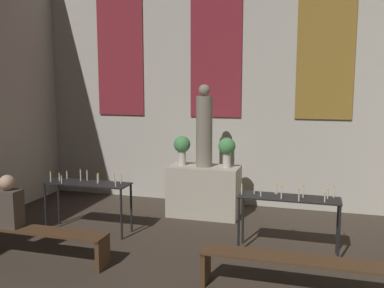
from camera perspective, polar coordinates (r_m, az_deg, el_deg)
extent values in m
cube|color=beige|center=(8.77, 3.31, 10.30)|extent=(7.70, 0.12, 5.63)
cube|color=maroon|center=(9.42, -9.60, 13.48)|extent=(1.04, 0.03, 3.15)
cube|color=maroon|center=(8.73, 3.22, 14.02)|extent=(1.04, 0.03, 3.15)
cube|color=olive|center=(8.51, 17.48, 13.82)|extent=(1.04, 0.03, 3.15)
cube|color=#BCB29E|center=(8.06, 1.60, -6.29)|extent=(1.32, 0.65, 0.95)
cylinder|color=gray|center=(7.86, 1.63, 1.66)|extent=(0.30, 0.30, 1.30)
sphere|color=gray|center=(7.81, 1.66, 7.18)|extent=(0.21, 0.21, 0.21)
cylinder|color=beige|center=(8.05, -1.33, -1.83)|extent=(0.15, 0.15, 0.29)
sphere|color=#4C9351|center=(8.01, -1.34, -0.04)|extent=(0.31, 0.31, 0.31)
cylinder|color=beige|center=(7.83, 4.65, -2.12)|extent=(0.15, 0.15, 0.29)
sphere|color=#4C9351|center=(7.79, 4.67, -0.29)|extent=(0.31, 0.31, 0.31)
cube|color=black|center=(7.32, -13.77, -5.09)|extent=(1.45, 0.44, 0.02)
cylinder|color=black|center=(7.64, -18.95, -8.01)|extent=(0.04, 0.04, 0.82)
cylinder|color=black|center=(6.95, -9.40, -9.27)|extent=(0.04, 0.04, 0.82)
cylinder|color=black|center=(7.94, -17.37, -7.34)|extent=(0.04, 0.04, 0.82)
cylinder|color=black|center=(7.28, -8.11, -8.44)|extent=(0.04, 0.04, 0.82)
cylinder|color=silver|center=(7.46, -13.81, -4.15)|extent=(0.02, 0.02, 0.16)
sphere|color=#F9CC4C|center=(7.45, -13.84, -3.48)|extent=(0.02, 0.02, 0.02)
cylinder|color=silver|center=(7.36, -17.00, -4.64)|extent=(0.02, 0.02, 0.11)
sphere|color=#F9CC4C|center=(7.34, -17.02, -4.14)|extent=(0.02, 0.02, 0.02)
cylinder|color=silver|center=(7.56, -17.26, -4.31)|extent=(0.02, 0.02, 0.11)
sphere|color=#F9CC4C|center=(7.54, -17.28, -3.81)|extent=(0.02, 0.02, 0.02)
cylinder|color=silver|center=(7.26, -10.34, -4.51)|extent=(0.02, 0.02, 0.13)
sphere|color=#F9CC4C|center=(7.24, -10.35, -3.92)|extent=(0.02, 0.02, 0.02)
cylinder|color=silver|center=(7.25, -12.38, -4.53)|extent=(0.02, 0.02, 0.14)
sphere|color=#F9CC4C|center=(7.23, -12.40, -3.89)|extent=(0.02, 0.02, 0.02)
cylinder|color=silver|center=(7.19, -12.50, -4.64)|extent=(0.02, 0.02, 0.14)
sphere|color=#F9CC4C|center=(7.17, -12.52, -4.02)|extent=(0.02, 0.02, 0.02)
cylinder|color=silver|center=(7.13, -9.46, -4.64)|extent=(0.02, 0.02, 0.15)
sphere|color=#F9CC4C|center=(7.11, -9.47, -3.97)|extent=(0.02, 0.02, 0.02)
cylinder|color=silver|center=(7.44, -14.63, -4.13)|extent=(0.02, 0.02, 0.18)
sphere|color=#F9CC4C|center=(7.42, -14.66, -3.38)|extent=(0.02, 0.02, 0.02)
cylinder|color=silver|center=(6.93, -10.14, -5.19)|extent=(0.02, 0.02, 0.11)
sphere|color=#F9CC4C|center=(6.91, -10.16, -4.67)|extent=(0.02, 0.02, 0.02)
cylinder|color=silver|center=(7.53, -18.33, -4.24)|extent=(0.02, 0.02, 0.15)
sphere|color=#F9CC4C|center=(7.51, -18.36, -3.60)|extent=(0.02, 0.02, 0.02)
cylinder|color=silver|center=(7.70, -16.34, -4.06)|extent=(0.02, 0.02, 0.11)
sphere|color=#F9CC4C|center=(7.69, -16.36, -3.59)|extent=(0.02, 0.02, 0.02)
cube|color=black|center=(6.38, 12.80, -7.00)|extent=(1.45, 0.44, 0.02)
cylinder|color=black|center=(6.40, 6.24, -10.75)|extent=(0.04, 0.04, 0.82)
cylinder|color=black|center=(6.33, 18.99, -11.39)|extent=(0.04, 0.04, 0.82)
cylinder|color=black|center=(6.75, 6.80, -9.74)|extent=(0.04, 0.04, 0.82)
cylinder|color=black|center=(6.69, 18.84, -10.32)|extent=(0.04, 0.04, 0.82)
cylinder|color=silver|center=(6.18, 14.07, -6.68)|extent=(0.02, 0.02, 0.16)
sphere|color=#F9CC4C|center=(6.16, 14.10, -5.86)|extent=(0.02, 0.02, 0.02)
cylinder|color=silver|center=(6.50, 11.05, -5.90)|extent=(0.02, 0.02, 0.15)
sphere|color=#F9CC4C|center=(6.48, 11.07, -5.16)|extent=(0.02, 0.02, 0.02)
cylinder|color=silver|center=(6.42, 17.66, -6.41)|extent=(0.02, 0.02, 0.13)
sphere|color=#F9CC4C|center=(6.40, 17.69, -5.73)|extent=(0.02, 0.02, 0.02)
cylinder|color=silver|center=(6.50, 18.40, -6.13)|extent=(0.02, 0.02, 0.16)
sphere|color=#F9CC4C|center=(6.48, 18.43, -5.35)|extent=(0.02, 0.02, 0.02)
cylinder|color=silver|center=(6.45, 8.31, -6.17)|extent=(0.02, 0.02, 0.10)
sphere|color=#F9CC4C|center=(6.44, 8.32, -5.64)|extent=(0.02, 0.02, 0.02)
cylinder|color=silver|center=(6.40, 6.64, -6.09)|extent=(0.02, 0.02, 0.14)
sphere|color=#F9CC4C|center=(6.38, 6.65, -5.39)|extent=(0.02, 0.02, 0.02)
cylinder|color=silver|center=(6.50, 11.27, -6.02)|extent=(0.02, 0.02, 0.13)
sphere|color=#F9CC4C|center=(6.48, 11.29, -5.38)|extent=(0.02, 0.02, 0.02)
cylinder|color=silver|center=(6.33, 9.16, -6.53)|extent=(0.02, 0.02, 0.09)
sphere|color=#F9CC4C|center=(6.31, 9.17, -6.02)|extent=(0.02, 0.02, 0.02)
cylinder|color=silver|center=(6.25, 11.83, -6.36)|extent=(0.02, 0.02, 0.18)
sphere|color=#F9CC4C|center=(6.23, 11.86, -5.46)|extent=(0.02, 0.02, 0.02)
cylinder|color=silver|center=(6.23, 17.29, -6.89)|extent=(0.02, 0.02, 0.12)
sphere|color=#F9CC4C|center=(6.21, 17.32, -6.25)|extent=(0.02, 0.02, 0.02)
cylinder|color=silver|center=(6.38, 14.61, -6.17)|extent=(0.02, 0.02, 0.17)
sphere|color=#F9CC4C|center=(6.36, 14.64, -5.30)|extent=(0.02, 0.02, 0.02)
cube|color=#4C331E|center=(6.55, -20.94, -10.57)|extent=(2.36, 0.36, 0.03)
cube|color=#4C331E|center=(6.04, -11.82, -14.10)|extent=(0.06, 0.32, 0.42)
cube|color=#4C331E|center=(5.32, 14.32, -14.70)|extent=(2.36, 0.36, 0.03)
cube|color=#4C331E|center=(5.55, 1.82, -15.96)|extent=(0.06, 0.32, 0.42)
cube|color=#4C4238|center=(6.66, -23.25, -7.88)|extent=(0.36, 0.24, 0.53)
sphere|color=tan|center=(6.58, -23.43, -4.73)|extent=(0.22, 0.22, 0.22)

